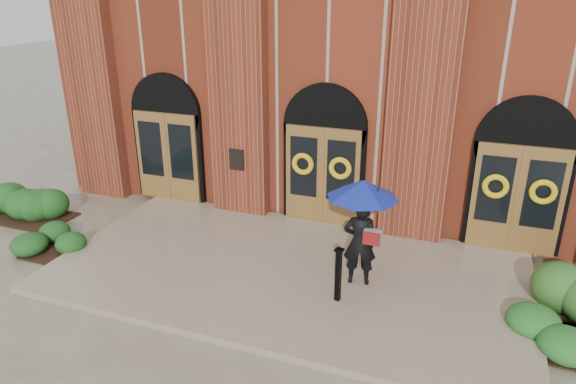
% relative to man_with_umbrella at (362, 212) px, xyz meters
% --- Properties ---
extents(ground, '(90.00, 90.00, 0.00)m').
position_rel_man_with_umbrella_xyz_m(ground, '(-1.56, -0.14, -1.72)').
color(ground, gray).
rests_on(ground, ground).
extents(landing, '(10.00, 5.30, 0.15)m').
position_rel_man_with_umbrella_xyz_m(landing, '(-1.56, 0.01, -1.64)').
color(landing, gray).
rests_on(landing, ground).
extents(church_building, '(16.20, 12.53, 7.00)m').
position_rel_man_with_umbrella_xyz_m(church_building, '(-1.56, 8.65, 1.79)').
color(church_building, maroon).
rests_on(church_building, ground).
extents(man_with_umbrella, '(1.66, 1.66, 2.24)m').
position_rel_man_with_umbrella_xyz_m(man_with_umbrella, '(0.00, 0.00, 0.00)').
color(man_with_umbrella, black).
rests_on(man_with_umbrella, landing).
extents(metal_post, '(0.18, 0.18, 1.11)m').
position_rel_man_with_umbrella_xyz_m(metal_post, '(-0.22, -0.77, -0.98)').
color(metal_post, black).
rests_on(metal_post, landing).
extents(hedge_wall_left, '(2.89, 1.16, 0.74)m').
position_rel_man_with_umbrella_xyz_m(hedge_wall_left, '(-9.56, 0.36, -1.34)').
color(hedge_wall_left, '#1C4F1A').
rests_on(hedge_wall_left, ground).
extents(hedge_front_left, '(1.31, 1.12, 0.46)m').
position_rel_man_with_umbrella_xyz_m(hedge_front_left, '(-6.91, -0.86, -1.48)').
color(hedge_front_left, '#1B4C1A').
rests_on(hedge_front_left, ground).
extents(hedge_front_right, '(1.37, 1.18, 0.49)m').
position_rel_man_with_umbrella_xyz_m(hedge_front_right, '(3.54, -0.54, -1.47)').
color(hedge_front_right, '#246324').
rests_on(hedge_front_right, ground).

